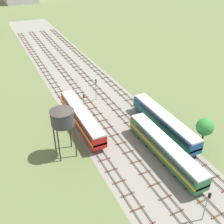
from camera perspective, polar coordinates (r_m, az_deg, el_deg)
ground_plane at (r=75.82m, az=-5.95°, el=5.54°), size 480.00×480.00×0.00m
ballast_bed at (r=75.82m, az=-5.95°, el=5.54°), size 18.88×176.00×0.01m
track_far_left at (r=74.80m, az=-11.59°, el=4.77°), size 2.40×126.00×0.29m
track_left at (r=75.93m, az=-7.98°, el=5.55°), size 2.40×126.00×0.29m
track_centre_left at (r=77.36m, az=-4.49°, el=6.28°), size 2.40×126.00×0.29m
track_centre at (r=79.08m, az=-1.13°, el=6.96°), size 2.40×126.00×0.29m
diesel_railcar_centre_left_nearest at (r=49.10m, az=11.19°, el=-7.52°), size 2.96×20.50×3.80m
diesel_railcar_centre_near at (r=56.26m, az=11.06°, el=-1.89°), size 2.96×20.50×3.80m
diesel_railcar_far_left_mid at (r=56.95m, az=-6.53°, el=-1.01°), size 2.96×20.50×3.80m
water_tower at (r=46.97m, az=-10.56°, el=-1.09°), size 4.27×4.27×9.90m
signal_post_nearest at (r=61.43m, az=-6.00°, el=2.32°), size 0.28×0.47×5.06m
signal_post_near at (r=40.38m, az=19.55°, el=-17.80°), size 0.28×0.47×5.69m
signal_post_mid at (r=66.72m, az=-3.45°, el=5.37°), size 0.28×0.47×5.82m
lineside_tree_1 at (r=52.83m, az=19.19°, el=-3.04°), size 3.33×3.33×6.30m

